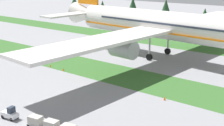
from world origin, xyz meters
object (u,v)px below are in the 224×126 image
taxiway_marker_1 (50,66)px  taxiway_marker_3 (165,98)px  cargo_dolly_lead (35,120)px  taxiway_marker_0 (63,69)px  cargo_dolly_second (51,125)px  baggage_tug (10,114)px  airliner (168,25)px

taxiway_marker_1 → taxiway_marker_3: (31.29, -1.42, 0.10)m
cargo_dolly_lead → taxiway_marker_3: (9.91, 19.99, -0.59)m
taxiway_marker_1 → taxiway_marker_0: bearing=-4.8°
cargo_dolly_second → taxiway_marker_3: bearing=-29.3°
baggage_tug → cargo_dolly_second: size_ratio=1.15×
cargo_dolly_lead → taxiway_marker_1: 30.26m
taxiway_marker_0 → baggage_tug: bearing=-62.1°
baggage_tug → cargo_dolly_lead: (4.96, 0.82, 0.10)m
cargo_dolly_second → taxiway_marker_0: size_ratio=3.98×
cargo_dolly_lead → cargo_dolly_second: bearing=-90.0°
taxiway_marker_0 → taxiway_marker_1: taxiway_marker_0 is taller
airliner → cargo_dolly_second: (6.00, -44.19, -7.78)m
cargo_dolly_second → baggage_tug: bearing=90.0°
taxiway_marker_3 → taxiway_marker_1: bearing=177.4°
cargo_dolly_second → taxiway_marker_0: cargo_dolly_second is taller
cargo_dolly_second → taxiway_marker_0: 28.23m
airliner → taxiway_marker_1: (-18.24, -23.25, -8.47)m
airliner → taxiway_marker_1: size_ratio=186.62×
taxiway_marker_0 → taxiway_marker_3: bearing=-2.2°
baggage_tug → taxiway_marker_0: size_ratio=4.58×
cargo_dolly_second → taxiway_marker_3: 20.76m
baggage_tug → taxiway_marker_1: (-16.42, 22.23, -0.59)m
airliner → taxiway_marker_3: bearing=32.1°
baggage_tug → cargo_dolly_lead: baggage_tug is taller
cargo_dolly_lead → taxiway_marker_1: size_ratio=5.28×
cargo_dolly_second → taxiway_marker_3: (7.05, 19.51, -0.59)m
taxiway_marker_0 → taxiway_marker_1: 4.88m
airliner → cargo_dolly_lead: bearing=8.3°
cargo_dolly_second → taxiway_marker_1: size_ratio=5.28×
baggage_tug → taxiway_marker_1: size_ratio=6.07×
taxiway_marker_3 → cargo_dolly_lead: bearing=-116.4°
cargo_dolly_lead → taxiway_marker_3: size_ratio=3.66×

